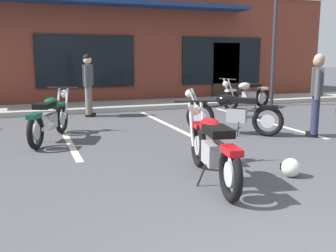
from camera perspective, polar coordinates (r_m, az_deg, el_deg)
name	(u,v)px	position (r m, az deg, el deg)	size (l,w,h in m)	color
ground_plane	(175,171)	(5.61, 1.06, -6.66)	(80.00, 80.00, 0.00)	#47474C
sidewalk_kerb	(93,107)	(12.20, -10.93, 2.76)	(22.00, 1.80, 0.14)	#A8A59E
brick_storefront_building	(74,45)	(16.15, -13.62, 11.49)	(18.91, 6.82, 4.08)	brown
painted_stall_lines	(121,130)	(8.72, -6.98, -0.55)	(7.42, 4.80, 0.01)	silver
motorcycle_foreground_classic	(212,147)	(5.10, 6.49, -3.07)	(0.76, 2.09, 0.98)	black
motorcycle_silver_naked	(232,112)	(8.27, 9.38, 2.02)	(1.71, 1.59, 0.98)	black
motorcycle_green_cafe_racer	(247,94)	(12.20, 11.51, 4.60)	(2.05, 0.98, 0.98)	black
motorcycle_orange_scrambler	(50,117)	(7.85, -16.97, 1.27)	(1.11, 1.99, 0.98)	black
person_in_black_shirt	(88,81)	(10.70, -11.66, 6.44)	(0.37, 0.60, 1.68)	black
person_in_shorts_foreground	(317,90)	(8.39, 21.02, 4.95)	(0.46, 0.53, 1.68)	black
helmet_on_pavement	(291,168)	(5.58, 17.60, -5.83)	(0.26, 0.26, 0.26)	silver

